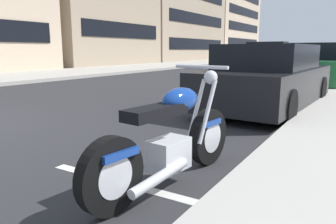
{
  "coord_description": "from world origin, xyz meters",
  "views": [
    {
      "loc": [
        -2.27,
        -5.97,
        1.26
      ],
      "look_at": [
        0.55,
        -4.25,
        0.63
      ],
      "focal_mm": 34.58,
      "sensor_mm": 36.0,
      "label": 1
    }
  ],
  "objects_px": {
    "parked_motorcycle": "(170,141)",
    "parked_car_behind_motorcycle": "(269,78)",
    "parked_car_far_down_curb": "(332,63)",
    "parked_car_second_in_row": "(320,66)",
    "crossing_truck": "(267,52)"
  },
  "relations": [
    {
      "from": "parked_car_behind_motorcycle",
      "to": "parked_car_far_down_curb",
      "type": "height_order",
      "value": "parked_car_behind_motorcycle"
    },
    {
      "from": "parked_car_second_in_row",
      "to": "parked_car_far_down_curb",
      "type": "xyz_separation_m",
      "value": [
        5.42,
        0.05,
        -0.07
      ]
    },
    {
      "from": "parked_car_behind_motorcycle",
      "to": "parked_car_second_in_row",
      "type": "bearing_deg",
      "value": -0.48
    },
    {
      "from": "parked_motorcycle",
      "to": "parked_car_second_in_row",
      "type": "height_order",
      "value": "parked_car_second_in_row"
    },
    {
      "from": "parked_car_far_down_curb",
      "to": "parked_car_second_in_row",
      "type": "bearing_deg",
      "value": 177.23
    },
    {
      "from": "parked_car_behind_motorcycle",
      "to": "parked_car_far_down_curb",
      "type": "xyz_separation_m",
      "value": [
        11.11,
        -0.31,
        -0.02
      ]
    },
    {
      "from": "parked_motorcycle",
      "to": "parked_car_behind_motorcycle",
      "type": "bearing_deg",
      "value": 10.14
    },
    {
      "from": "parked_car_second_in_row",
      "to": "crossing_truck",
      "type": "relative_size",
      "value": 0.89
    },
    {
      "from": "parked_car_behind_motorcycle",
      "to": "crossing_truck",
      "type": "distance_m",
      "value": 27.02
    },
    {
      "from": "parked_car_second_in_row",
      "to": "parked_motorcycle",
      "type": "bearing_deg",
      "value": -177.29
    },
    {
      "from": "parked_car_far_down_curb",
      "to": "parked_motorcycle",
      "type": "bearing_deg",
      "value": 176.6
    },
    {
      "from": "parked_car_second_in_row",
      "to": "parked_car_far_down_curb",
      "type": "relative_size",
      "value": 1.11
    },
    {
      "from": "parked_car_behind_motorcycle",
      "to": "parked_car_second_in_row",
      "type": "xyz_separation_m",
      "value": [
        5.7,
        -0.36,
        0.05
      ]
    },
    {
      "from": "parked_motorcycle",
      "to": "parked_car_far_down_curb",
      "type": "height_order",
      "value": "parked_car_far_down_curb"
    },
    {
      "from": "parked_car_far_down_curb",
      "to": "parked_car_behind_motorcycle",
      "type": "bearing_deg",
      "value": 175.11
    }
  ]
}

